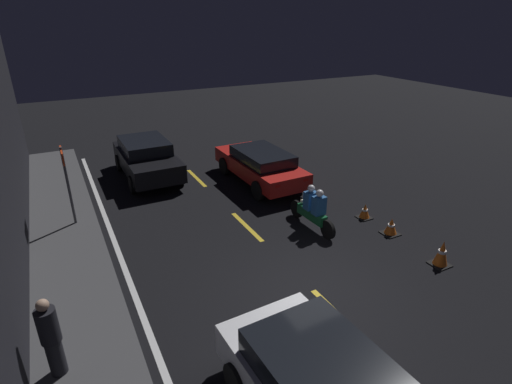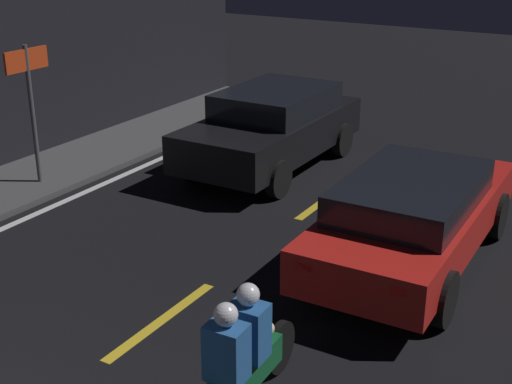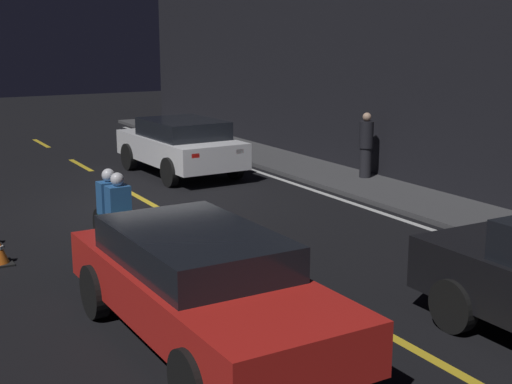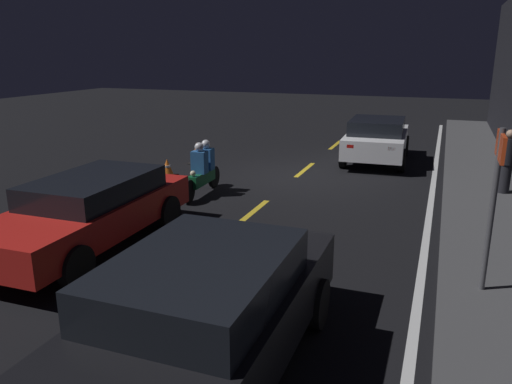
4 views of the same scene
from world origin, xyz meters
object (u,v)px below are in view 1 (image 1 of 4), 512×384
(traffic_cone_near, at_px, (442,253))
(shop_sign, at_px, (65,171))
(taxi_red, at_px, (260,164))
(motorcycle, at_px, (313,209))
(van_black, at_px, (147,158))
(traffic_cone_mid, at_px, (391,227))
(traffic_cone_far, at_px, (365,211))
(pedestrian, at_px, (51,337))

(traffic_cone_near, xyz_separation_m, shop_sign, (6.61, 8.12, 1.45))
(taxi_red, height_order, motorcycle, motorcycle)
(van_black, height_order, traffic_cone_mid, van_black)
(taxi_red, height_order, traffic_cone_mid, taxi_red)
(traffic_cone_far, xyz_separation_m, shop_sign, (3.69, 8.17, 1.56))
(taxi_red, relative_size, traffic_cone_far, 9.41)
(taxi_red, distance_m, pedestrian, 9.77)
(pedestrian, bearing_deg, traffic_cone_near, -94.60)
(motorcycle, relative_size, pedestrian, 1.34)
(motorcycle, height_order, pedestrian, pedestrian)
(taxi_red, distance_m, van_black, 4.50)
(motorcycle, relative_size, shop_sign, 0.88)
(motorcycle, bearing_deg, pedestrian, 106.50)
(pedestrian, bearing_deg, shop_sign, -7.58)
(traffic_cone_far, bearing_deg, van_black, 37.57)
(traffic_cone_near, bearing_deg, traffic_cone_far, -1.12)
(van_black, distance_m, traffic_cone_far, 8.55)
(traffic_cone_near, bearing_deg, motorcycle, 29.67)
(traffic_cone_far, bearing_deg, traffic_cone_mid, 179.33)
(traffic_cone_far, distance_m, pedestrian, 9.25)
(taxi_red, relative_size, shop_sign, 1.90)
(taxi_red, height_order, shop_sign, shop_sign)
(van_black, relative_size, traffic_cone_mid, 8.46)
(van_black, height_order, shop_sign, shop_sign)
(shop_sign, bearing_deg, motorcycle, -118.73)
(traffic_cone_mid, bearing_deg, shop_sign, 59.40)
(taxi_red, height_order, pedestrian, pedestrian)
(traffic_cone_mid, bearing_deg, motorcycle, 53.45)
(taxi_red, relative_size, traffic_cone_near, 6.57)
(pedestrian, bearing_deg, taxi_red, -49.38)
(traffic_cone_mid, relative_size, pedestrian, 0.32)
(taxi_red, xyz_separation_m, motorcycle, (-3.94, 0.31, -0.10))
(traffic_cone_mid, relative_size, shop_sign, 0.21)
(taxi_red, distance_m, traffic_cone_mid, 5.53)
(van_black, height_order, traffic_cone_near, van_black)
(shop_sign, bearing_deg, van_black, -43.99)
(van_black, distance_m, traffic_cone_near, 10.98)
(motorcycle, bearing_deg, taxi_red, -6.77)
(pedestrian, bearing_deg, traffic_cone_far, -76.17)
(motorcycle, bearing_deg, shop_sign, 58.95)
(taxi_red, relative_size, van_black, 1.08)
(taxi_red, distance_m, shop_sign, 6.73)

